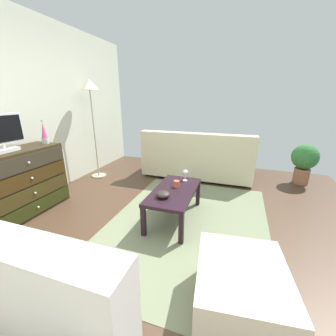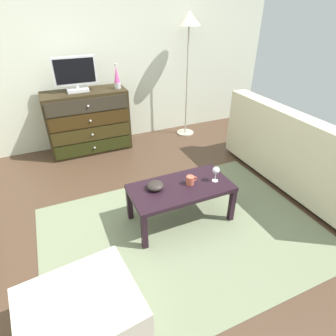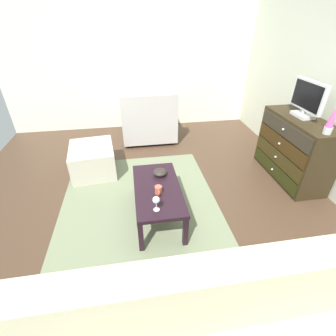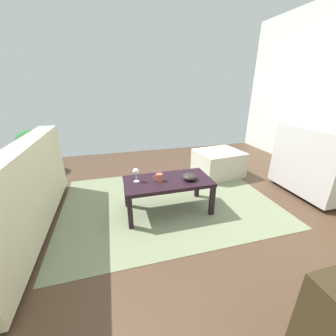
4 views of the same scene
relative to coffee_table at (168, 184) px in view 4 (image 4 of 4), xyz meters
name	(u,v)px [view 4 (image 4 of 4)]	position (x,y,z in m)	size (l,w,h in m)	color
ground_plane	(188,209)	(-0.26, 0.00, -0.38)	(5.61, 4.99, 0.05)	#453123
area_rug	(168,201)	(-0.06, -0.20, -0.35)	(2.60, 1.90, 0.01)	#6C7558
coffee_table	(168,184)	(0.00, 0.00, 0.00)	(0.98, 0.50, 0.40)	black
wine_glass	(136,172)	(0.35, -0.05, 0.17)	(0.07, 0.07, 0.16)	silver
mug	(159,177)	(0.10, 0.00, 0.09)	(0.11, 0.08, 0.08)	#B9543F
bowl_decorative	(190,177)	(-0.24, 0.06, 0.09)	(0.16, 0.16, 0.07)	#2A2320
couch_large	(2,206)	(1.63, 0.03, 0.00)	(0.85, 2.06, 0.90)	#332319
armchair	(317,168)	(-2.06, 0.10, 0.01)	(0.80, 0.95, 0.91)	#332319
ottoman	(218,163)	(-1.09, -0.81, -0.15)	(0.70, 0.60, 0.41)	#BBB4A3
potted_plant	(32,146)	(1.89, -1.84, 0.08)	(0.44, 0.44, 0.72)	brown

